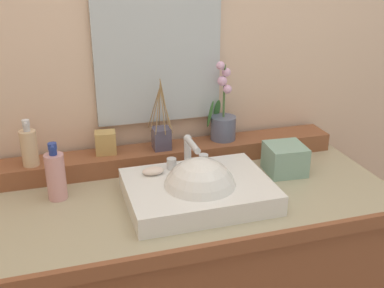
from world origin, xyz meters
name	(u,v)px	position (x,y,z in m)	size (l,w,h in m)	color
wall_back	(156,8)	(0.00, 0.42, 1.39)	(3.13, 0.20, 2.79)	beige
back_ledge	(171,155)	(0.00, 0.23, 0.89)	(1.24, 0.13, 0.07)	brown
sink_basin	(199,193)	(0.01, -0.07, 0.89)	(0.45, 0.34, 0.27)	white
soap_bar	(153,171)	(-0.11, 0.03, 0.94)	(0.07, 0.04, 0.02)	beige
potted_plant	(223,120)	(0.21, 0.25, 1.00)	(0.11, 0.10, 0.30)	slate
soap_dispenser	(29,147)	(-0.48, 0.21, 0.99)	(0.05, 0.06, 0.16)	beige
reed_diffuser	(161,137)	(-0.04, 0.23, 0.97)	(0.08, 0.10, 0.26)	#4D465B
trinket_box	(106,143)	(-0.23, 0.24, 0.96)	(0.07, 0.06, 0.08)	tan
lotion_bottle	(56,175)	(-0.41, 0.08, 0.94)	(0.06, 0.06, 0.19)	#DA9B9B
tissue_box	(285,159)	(0.37, 0.04, 0.91)	(0.13, 0.13, 0.10)	#84AB96
mirror	(158,51)	(-0.02, 0.30, 1.26)	(0.45, 0.02, 0.51)	silver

